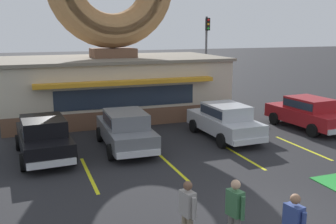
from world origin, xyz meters
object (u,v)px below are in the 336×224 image
Objects in this scene: car_silver at (225,120)px; car_grey at (126,128)px; trash_bin at (13,125)px; traffic_light_pole at (207,46)px; car_black at (44,136)px; pedestrian_blue_sweater_man at (188,211)px; pedestrian_leather_jacket_man at (235,211)px; car_red at (308,112)px.

car_silver is 1.00× the size of car_grey.
traffic_light_pole is at bearing 27.89° from trash_bin.
traffic_light_pole reaches higher than trash_bin.
car_black is at bearing -138.02° from traffic_light_pole.
car_grey and car_black have the same top height.
car_silver is 0.79× the size of traffic_light_pole.
car_black is 2.88× the size of pedestrian_blue_sweater_man.
car_grey reaches higher than trash_bin.
pedestrian_blue_sweater_man is (-5.22, -7.91, 0.02)m from car_silver.
car_silver is at bearing 56.57° from pedestrian_blue_sweater_man.
car_grey is 2.86× the size of pedestrian_blue_sweater_man.
pedestrian_leather_jacket_man reaches higher than pedestrian_blue_sweater_man.
car_grey is (-4.66, 0.03, 0.00)m from car_silver.
car_red reaches higher than trash_bin.
traffic_light_pole is (-0.32, 11.04, 2.84)m from car_red.
pedestrian_leather_jacket_man is at bearing -116.98° from car_silver.
car_black is (-7.94, 0.01, 0.00)m from car_silver.
car_black is 0.80× the size of traffic_light_pole.
trash_bin is (-9.14, 3.94, -0.37)m from car_silver.
car_silver is 4.66m from car_grey.
pedestrian_leather_jacket_man is at bearing -87.25° from car_grey.
car_red is 12.73m from pedestrian_blue_sweater_man.
car_grey is at bearing 0.24° from car_black.
pedestrian_blue_sweater_man is (-9.92, -7.97, 0.02)m from car_red.
car_red is at bearing -15.65° from trash_bin.
car_silver is 7.94m from car_black.
pedestrian_leather_jacket_man is 1.72× the size of trash_bin.
car_silver is 4.70m from car_red.
traffic_light_pole reaches higher than pedestrian_leather_jacket_man.
pedestrian_blue_sweater_man reaches higher than car_red.
car_silver and car_red have the same top height.
trash_bin is (-1.20, 3.93, -0.37)m from car_black.
trash_bin is 15.63m from traffic_light_pole.
car_black is 16.82m from traffic_light_pole.
car_grey is 0.79× the size of traffic_light_pole.
car_black is at bearing 108.97° from pedestrian_blue_sweater_man.
pedestrian_leather_jacket_man reaches higher than car_black.
trash_bin is at bearing -152.11° from traffic_light_pole.
traffic_light_pole is at bearing 91.66° from car_red.
car_silver is at bearing 63.02° from pedestrian_leather_jacket_man.
trash_bin is (-4.49, 3.92, -0.37)m from car_grey.
pedestrian_leather_jacket_man is at bearing -66.19° from car_black.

